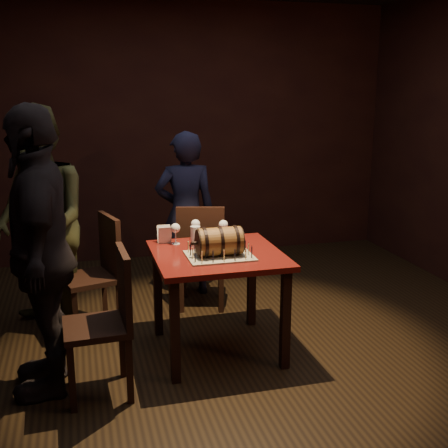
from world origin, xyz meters
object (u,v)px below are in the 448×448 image
(pub_table, at_px, (217,267))
(wine_glass_mid, at_px, (196,225))
(barrel_cake, at_px, (219,241))
(person_left_front, at_px, (41,253))
(pint_of_ale, at_px, (195,237))
(chair_left_front, at_px, (109,315))
(wine_glass_left, at_px, (175,229))
(chair_left_rear, at_px, (99,268))
(wine_glass_right, at_px, (223,226))
(person_back, at_px, (186,214))
(chair_back, at_px, (201,251))
(person_left_rear, at_px, (39,224))

(pub_table, relative_size, wine_glass_mid, 5.59)
(barrel_cake, distance_m, person_left_front, 1.17)
(pint_of_ale, relative_size, person_left_front, 0.08)
(pint_of_ale, xyz_separation_m, chair_left_front, (-0.68, -0.59, -0.30))
(wine_glass_left, xyz_separation_m, pint_of_ale, (0.13, -0.09, -0.05))
(pint_of_ale, height_order, chair_left_rear, chair_left_rear)
(wine_glass_right, bearing_deg, person_left_front, -158.27)
(chair_left_front, xyz_separation_m, person_left_front, (-0.38, 0.17, 0.38))
(chair_left_front, relative_size, person_back, 0.61)
(barrel_cake, bearing_deg, wine_glass_right, 71.53)
(pint_of_ale, xyz_separation_m, chair_back, (0.18, 0.61, -0.30))
(wine_glass_left, distance_m, person_left_front, 1.06)
(wine_glass_mid, relative_size, pint_of_ale, 1.07)
(wine_glass_left, height_order, chair_back, chair_back)
(barrel_cake, xyz_separation_m, wine_glass_left, (-0.24, 0.39, 0.01))
(pub_table, height_order, person_left_front, person_left_front)
(person_left_rear, bearing_deg, pint_of_ale, 47.33)
(chair_back, bearing_deg, pint_of_ale, -106.09)
(barrel_cake, bearing_deg, person_left_front, -174.20)
(pint_of_ale, distance_m, chair_left_front, 0.95)
(chair_left_rear, relative_size, person_left_front, 0.51)
(person_left_front, bearing_deg, person_left_rear, -175.16)
(pub_table, distance_m, person_back, 1.24)
(barrel_cake, distance_m, wine_glass_right, 0.42)
(chair_left_front, distance_m, person_left_front, 0.57)
(pub_table, height_order, person_back, person_back)
(wine_glass_right, distance_m, person_left_front, 1.40)
(wine_glass_mid, xyz_separation_m, person_left_front, (-1.10, -0.59, 0.04))
(wine_glass_right, height_order, person_left_front, person_left_front)
(chair_back, bearing_deg, wine_glass_left, -120.48)
(pub_table, xyz_separation_m, chair_left_front, (-0.79, -0.39, -0.12))
(wine_glass_right, xyz_separation_m, person_left_front, (-1.30, -0.52, 0.04))
(barrel_cake, relative_size, wine_glass_right, 2.25)
(person_left_front, bearing_deg, chair_back, 131.03)
(barrel_cake, bearing_deg, person_left_rear, 149.35)
(person_left_rear, xyz_separation_m, person_left_front, (0.05, -0.84, 0.01))
(pint_of_ale, distance_m, chair_left_rear, 0.84)
(wine_glass_right, relative_size, person_left_rear, 0.09)
(chair_left_front, height_order, person_back, person_back)
(chair_back, xyz_separation_m, person_back, (-0.05, 0.42, 0.23))
(chair_back, bearing_deg, person_back, 96.67)
(pub_table, relative_size, person_left_front, 0.50)
(chair_left_rear, bearing_deg, chair_back, 15.79)
(chair_left_front, bearing_deg, chair_back, 54.68)
(pub_table, distance_m, chair_left_front, 0.89)
(wine_glass_left, bearing_deg, person_back, 74.65)
(wine_glass_left, distance_m, person_left_rear, 1.04)
(pint_of_ale, xyz_separation_m, person_left_front, (-1.06, -0.42, 0.08))
(person_back, bearing_deg, person_left_rear, 30.99)
(chair_back, relative_size, person_left_rear, 0.52)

